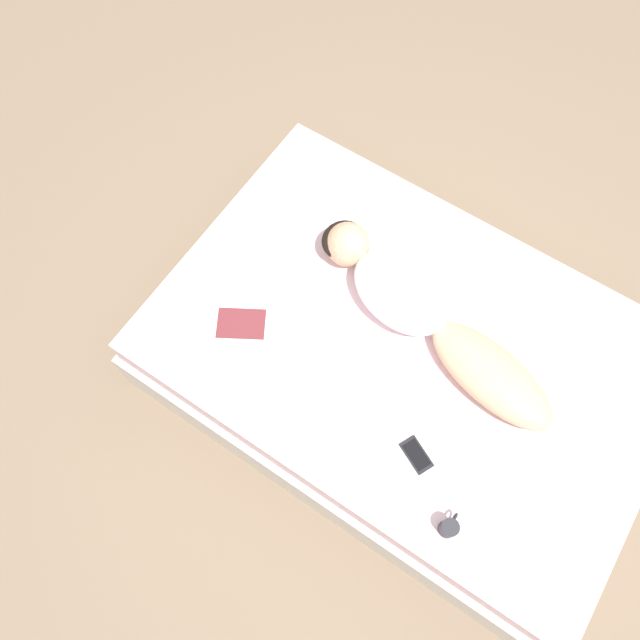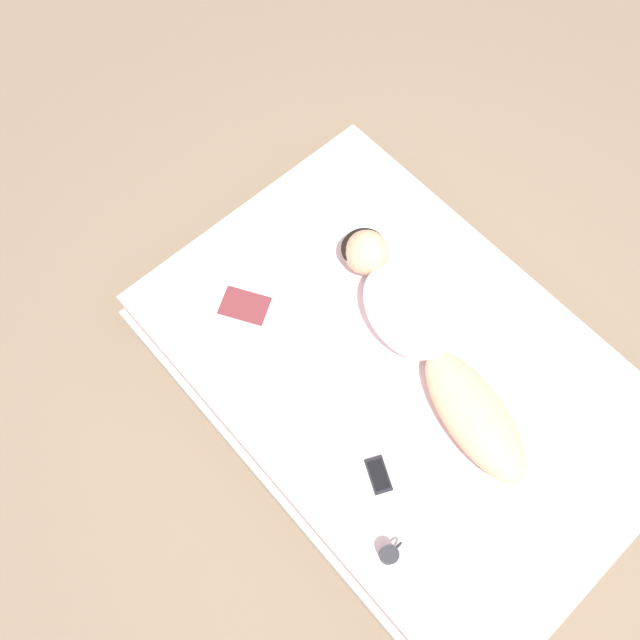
{
  "view_description": "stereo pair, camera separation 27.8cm",
  "coord_description": "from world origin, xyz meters",
  "px_view_note": "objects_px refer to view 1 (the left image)",
  "views": [
    {
      "loc": [
        -1.06,
        -0.22,
        3.15
      ],
      "look_at": [
        -0.14,
        0.39,
        0.59
      ],
      "focal_mm": 35.0,
      "sensor_mm": 36.0,
      "label": 1
    },
    {
      "loc": [
        -0.88,
        -0.43,
        3.15
      ],
      "look_at": [
        -0.14,
        0.39,
        0.59
      ],
      "focal_mm": 35.0,
      "sensor_mm": 36.0,
      "label": 2
    }
  ],
  "objects_px": {
    "open_magazine": "(239,347)",
    "coffee_mug": "(449,528)",
    "person": "(419,309)",
    "cell_phone": "(416,455)"
  },
  "relations": [
    {
      "from": "open_magazine",
      "to": "coffee_mug",
      "type": "bearing_deg",
      "value": -129.23
    },
    {
      "from": "person",
      "to": "open_magazine",
      "type": "distance_m",
      "value": 0.82
    },
    {
      "from": "coffee_mug",
      "to": "cell_phone",
      "type": "relative_size",
      "value": 0.62
    },
    {
      "from": "open_magazine",
      "to": "coffee_mug",
      "type": "height_order",
      "value": "coffee_mug"
    },
    {
      "from": "person",
      "to": "open_magazine",
      "type": "xyz_separation_m",
      "value": [
        -0.56,
        0.59,
        -0.09
      ]
    },
    {
      "from": "open_magazine",
      "to": "cell_phone",
      "type": "height_order",
      "value": "same"
    },
    {
      "from": "person",
      "to": "open_magazine",
      "type": "height_order",
      "value": "person"
    },
    {
      "from": "person",
      "to": "coffee_mug",
      "type": "xyz_separation_m",
      "value": [
        -0.73,
        -0.56,
        -0.04
      ]
    },
    {
      "from": "coffee_mug",
      "to": "cell_phone",
      "type": "distance_m",
      "value": 0.31
    },
    {
      "from": "open_magazine",
      "to": "coffee_mug",
      "type": "relative_size",
      "value": 5.33
    }
  ]
}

